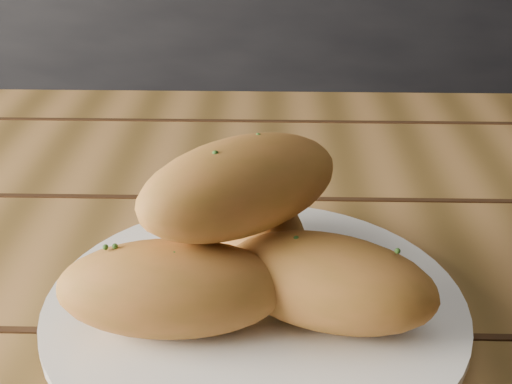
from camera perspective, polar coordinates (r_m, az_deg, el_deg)
counter at (r=1.96m, az=12.94°, el=8.06°), size 2.80×0.60×0.90m
table at (r=0.66m, az=18.19°, el=-12.77°), size 1.50×0.82×0.75m
plate at (r=0.49m, az=-0.06°, el=-9.46°), size 0.29×0.29×0.02m
bread_rolls at (r=0.46m, az=-0.70°, el=-4.28°), size 0.25×0.20×0.12m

